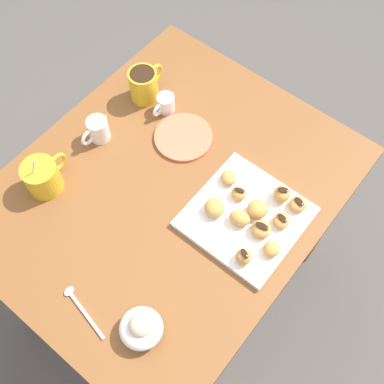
{
  "coord_description": "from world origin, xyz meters",
  "views": [
    {
      "loc": [
        -0.46,
        -0.45,
        1.89
      ],
      "look_at": [
        0.02,
        -0.07,
        0.77
      ],
      "focal_mm": 44.79,
      "sensor_mm": 36.0,
      "label": 1
    }
  ],
  "objects_px": {
    "beignet_2": "(298,204)",
    "beignet_5": "(261,229)",
    "cream_pitcher_white": "(98,129)",
    "saucer_coral_left": "(183,137)",
    "dining_table": "(170,212)",
    "pastry_plate_square": "(246,217)",
    "coffee_mug_mustard_left": "(42,176)",
    "coffee_mug_mustard_right": "(144,84)",
    "beignet_4": "(240,218)",
    "ice_cream_bowl": "(141,328)",
    "beignet_8": "(281,221)",
    "beignet_6": "(214,208)",
    "beignet_7": "(258,209)",
    "beignet_0": "(272,249)",
    "beignet_3": "(244,257)",
    "chocolate_sauce_pitcher": "(165,103)",
    "beignet_9": "(282,194)",
    "beignet_10": "(239,193)",
    "beignet_1": "(229,178)"
  },
  "relations": [
    {
      "from": "ice_cream_bowl",
      "to": "coffee_mug_mustard_left",
      "type": "bearing_deg",
      "value": 74.36
    },
    {
      "from": "pastry_plate_square",
      "to": "beignet_5",
      "type": "xyz_separation_m",
      "value": [
        -0.01,
        -0.06,
        0.02
      ]
    },
    {
      "from": "saucer_coral_left",
      "to": "beignet_9",
      "type": "height_order",
      "value": "beignet_9"
    },
    {
      "from": "dining_table",
      "to": "beignet_3",
      "type": "distance_m",
      "value": 0.34
    },
    {
      "from": "ice_cream_bowl",
      "to": "beignet_3",
      "type": "distance_m",
      "value": 0.3
    },
    {
      "from": "coffee_mug_mustard_left",
      "to": "beignet_10",
      "type": "relative_size",
      "value": 3.4
    },
    {
      "from": "dining_table",
      "to": "beignet_2",
      "type": "distance_m",
      "value": 0.39
    },
    {
      "from": "beignet_2",
      "to": "beignet_9",
      "type": "bearing_deg",
      "value": 94.37
    },
    {
      "from": "beignet_4",
      "to": "beignet_7",
      "type": "distance_m",
      "value": 0.05
    },
    {
      "from": "cream_pitcher_white",
      "to": "beignet_0",
      "type": "relative_size",
      "value": 2.37
    },
    {
      "from": "pastry_plate_square",
      "to": "beignet_4",
      "type": "height_order",
      "value": "beignet_4"
    },
    {
      "from": "beignet_4",
      "to": "beignet_8",
      "type": "height_order",
      "value": "beignet_4"
    },
    {
      "from": "saucer_coral_left",
      "to": "beignet_6",
      "type": "xyz_separation_m",
      "value": [
        -0.14,
        -0.22,
        0.03
      ]
    },
    {
      "from": "saucer_coral_left",
      "to": "beignet_6",
      "type": "distance_m",
      "value": 0.26
    },
    {
      "from": "beignet_2",
      "to": "beignet_5",
      "type": "relative_size",
      "value": 0.95
    },
    {
      "from": "coffee_mug_mustard_left",
      "to": "beignet_3",
      "type": "xyz_separation_m",
      "value": [
        0.16,
        -0.55,
        -0.01
      ]
    },
    {
      "from": "beignet_0",
      "to": "beignet_6",
      "type": "bearing_deg",
      "value": 89.78
    },
    {
      "from": "beignet_4",
      "to": "ice_cream_bowl",
      "type": "bearing_deg",
      "value": 178.08
    },
    {
      "from": "beignet_1",
      "to": "beignet_6",
      "type": "height_order",
      "value": "beignet_6"
    },
    {
      "from": "coffee_mug_mustard_left",
      "to": "coffee_mug_mustard_right",
      "type": "distance_m",
      "value": 0.41
    },
    {
      "from": "coffee_mug_mustard_right",
      "to": "beignet_9",
      "type": "height_order",
      "value": "coffee_mug_mustard_right"
    },
    {
      "from": "beignet_4",
      "to": "beignet_7",
      "type": "height_order",
      "value": "beignet_7"
    },
    {
      "from": "beignet_3",
      "to": "beignet_7",
      "type": "relative_size",
      "value": 0.74
    },
    {
      "from": "beignet_8",
      "to": "coffee_mug_mustard_right",
      "type": "bearing_deg",
      "value": 79.2
    },
    {
      "from": "ice_cream_bowl",
      "to": "pastry_plate_square",
      "type": "bearing_deg",
      "value": -2.47
    },
    {
      "from": "pastry_plate_square",
      "to": "beignet_6",
      "type": "distance_m",
      "value": 0.09
    },
    {
      "from": "coffee_mug_mustard_right",
      "to": "beignet_5",
      "type": "xyz_separation_m",
      "value": [
        -0.16,
        -0.54,
        -0.02
      ]
    },
    {
      "from": "coffee_mug_mustard_left",
      "to": "beignet_6",
      "type": "height_order",
      "value": "coffee_mug_mustard_left"
    },
    {
      "from": "beignet_1",
      "to": "beignet_5",
      "type": "xyz_separation_m",
      "value": [
        -0.07,
        -0.16,
        0.0
      ]
    },
    {
      "from": "pastry_plate_square",
      "to": "chocolate_sauce_pitcher",
      "type": "distance_m",
      "value": 0.42
    },
    {
      "from": "beignet_10",
      "to": "beignet_8",
      "type": "bearing_deg",
      "value": -88.26
    },
    {
      "from": "beignet_10",
      "to": "coffee_mug_mustard_left",
      "type": "bearing_deg",
      "value": 124.3
    },
    {
      "from": "chocolate_sauce_pitcher",
      "to": "beignet_10",
      "type": "relative_size",
      "value": 2.24
    },
    {
      "from": "dining_table",
      "to": "pastry_plate_square",
      "type": "bearing_deg",
      "value": -74.77
    },
    {
      "from": "chocolate_sauce_pitcher",
      "to": "beignet_5",
      "type": "distance_m",
      "value": 0.48
    },
    {
      "from": "saucer_coral_left",
      "to": "beignet_10",
      "type": "relative_size",
      "value": 4.11
    },
    {
      "from": "coffee_mug_mustard_left",
      "to": "beignet_5",
      "type": "height_order",
      "value": "coffee_mug_mustard_left"
    },
    {
      "from": "beignet_0",
      "to": "pastry_plate_square",
      "type": "bearing_deg",
      "value": 68.33
    },
    {
      "from": "ice_cream_bowl",
      "to": "beignet_3",
      "type": "relative_size",
      "value": 2.47
    },
    {
      "from": "cream_pitcher_white",
      "to": "saucer_coral_left",
      "type": "relative_size",
      "value": 0.62
    },
    {
      "from": "saucer_coral_left",
      "to": "beignet_8",
      "type": "height_order",
      "value": "beignet_8"
    },
    {
      "from": "coffee_mug_mustard_left",
      "to": "beignet_1",
      "type": "height_order",
      "value": "coffee_mug_mustard_left"
    },
    {
      "from": "cream_pitcher_white",
      "to": "saucer_coral_left",
      "type": "xyz_separation_m",
      "value": [
        0.15,
        -0.19,
        -0.03
      ]
    },
    {
      "from": "dining_table",
      "to": "cream_pitcher_white",
      "type": "distance_m",
      "value": 0.32
    },
    {
      "from": "saucer_coral_left",
      "to": "beignet_5",
      "type": "relative_size",
      "value": 3.29
    },
    {
      "from": "cream_pitcher_white",
      "to": "saucer_coral_left",
      "type": "distance_m",
      "value": 0.24
    },
    {
      "from": "beignet_3",
      "to": "beignet_4",
      "type": "bearing_deg",
      "value": 41.52
    },
    {
      "from": "beignet_2",
      "to": "beignet_8",
      "type": "bearing_deg",
      "value": 173.32
    },
    {
      "from": "saucer_coral_left",
      "to": "beignet_4",
      "type": "distance_m",
      "value": 0.31
    },
    {
      "from": "beignet_9",
      "to": "ice_cream_bowl",
      "type": "bearing_deg",
      "value": 173.38
    }
  ]
}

